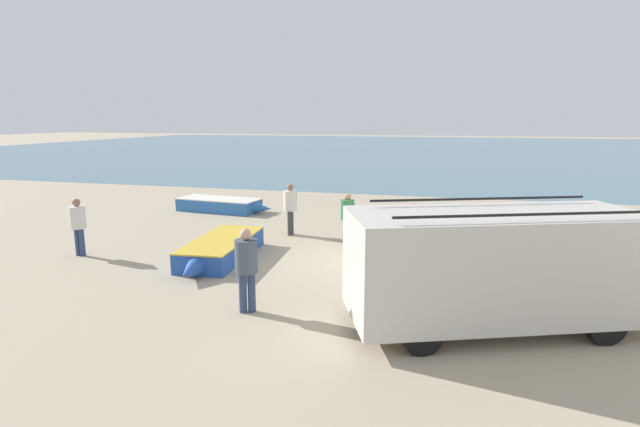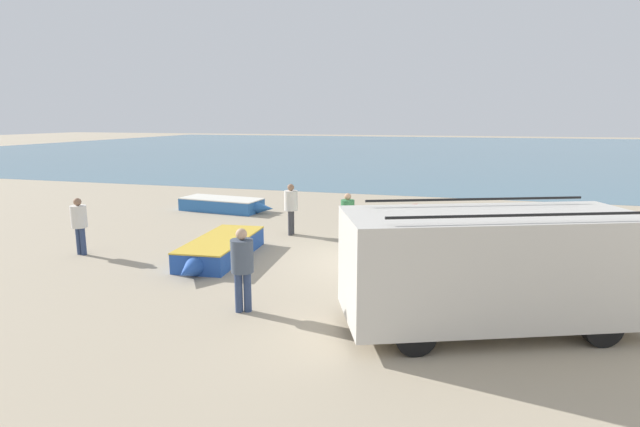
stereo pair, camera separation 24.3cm
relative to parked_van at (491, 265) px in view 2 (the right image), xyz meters
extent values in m
plane|color=tan|center=(-2.96, 3.87, -1.23)|extent=(200.00, 200.00, 0.00)
cube|color=#477084|center=(-2.96, 55.87, -1.23)|extent=(120.00, 80.00, 0.01)
cube|color=beige|center=(-0.03, -0.01, 0.02)|extent=(5.79, 3.99, 1.94)
cube|color=black|center=(2.52, 1.02, -0.51)|extent=(0.83, 1.85, 0.87)
cube|color=#1E232D|center=(2.44, 0.99, 0.60)|extent=(0.76, 1.76, 0.62)
cylinder|color=black|center=(1.17, 1.48, -0.87)|extent=(0.75, 0.47, 0.72)
cylinder|color=black|center=(1.87, -0.25, -0.87)|extent=(0.75, 0.47, 0.72)
cylinder|color=black|center=(-1.92, 0.23, -0.87)|extent=(0.75, 0.47, 0.72)
cylinder|color=black|center=(-1.22, -1.50, -0.87)|extent=(0.75, 0.47, 0.72)
cylinder|color=black|center=(-0.34, 0.76, 1.11)|extent=(4.11, 1.70, 0.05)
cylinder|color=black|center=(0.29, -0.78, 1.11)|extent=(4.11, 1.70, 0.05)
cube|color=#2D66AD|center=(-10.49, 9.57, -0.98)|extent=(3.57, 1.74, 0.51)
cone|color=#2D66AD|center=(-8.39, 9.36, -0.98)|extent=(0.80, 0.56, 0.48)
cube|color=silver|center=(-10.49, 9.57, -0.79)|extent=(0.33, 1.29, 0.05)
cube|color=silver|center=(-10.49, 9.57, -0.70)|extent=(3.61, 1.75, 0.04)
cube|color=#1E757F|center=(-1.64, 8.07, -0.91)|extent=(3.08, 3.22, 0.64)
cone|color=#1E757F|center=(-2.96, 9.54, -0.91)|extent=(0.93, 0.93, 0.60)
cube|color=#B22D23|center=(-1.64, 8.07, -0.66)|extent=(0.97, 0.90, 0.05)
cube|color=#B22D23|center=(-1.64, 8.07, -0.58)|extent=(3.11, 3.25, 0.04)
cube|color=#234CA3|center=(-7.09, 2.97, -0.97)|extent=(1.67, 3.60, 0.53)
cone|color=#234CA3|center=(-6.92, 0.84, -0.97)|extent=(0.56, 0.81, 0.50)
cube|color=gold|center=(-7.09, 2.97, -0.77)|extent=(1.28, 0.31, 0.05)
cube|color=gold|center=(-7.09, 2.97, -0.69)|extent=(1.68, 3.63, 0.04)
cylinder|color=#38383D|center=(-6.14, 6.28, -0.81)|extent=(0.16, 0.16, 0.84)
cylinder|color=#38383D|center=(-6.13, 6.11, -0.81)|extent=(0.16, 0.16, 0.84)
cylinder|color=silver|center=(-6.14, 6.19, -0.05)|extent=(0.46, 0.46, 0.67)
sphere|color=#8C664C|center=(-6.14, 6.19, 0.40)|extent=(0.23, 0.23, 0.23)
cylinder|color=navy|center=(-11.08, 2.11, -0.83)|extent=(0.15, 0.15, 0.81)
cylinder|color=navy|center=(-11.25, 2.13, -0.83)|extent=(0.15, 0.15, 0.81)
cylinder|color=silver|center=(-11.16, 2.12, -0.10)|extent=(0.44, 0.44, 0.64)
sphere|color=#8C664C|center=(-11.16, 2.12, 0.33)|extent=(0.22, 0.22, 0.22)
cylinder|color=navy|center=(-4.71, -0.52, -0.81)|extent=(0.16, 0.16, 0.85)
cylinder|color=navy|center=(-4.87, -0.59, -0.81)|extent=(0.16, 0.16, 0.85)
cylinder|color=#424C5B|center=(-4.79, -0.56, -0.04)|extent=(0.46, 0.46, 0.67)
sphere|color=tan|center=(-4.79, -0.56, 0.41)|extent=(0.23, 0.23, 0.23)
cylinder|color=#38383D|center=(-4.07, 5.44, -0.84)|extent=(0.15, 0.15, 0.79)
cylinder|color=#38383D|center=(-3.96, 5.55, -0.84)|extent=(0.15, 0.15, 0.79)
cylinder|color=#2D6B3D|center=(-4.01, 5.50, -0.13)|extent=(0.43, 0.43, 0.62)
sphere|color=tan|center=(-4.01, 5.50, 0.28)|extent=(0.21, 0.21, 0.21)
camera|label=1|loc=(-0.81, -9.50, 2.70)|focal=28.00mm
camera|label=2|loc=(-0.58, -9.44, 2.70)|focal=28.00mm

